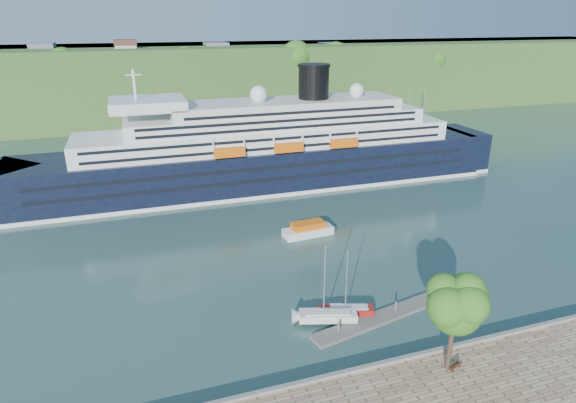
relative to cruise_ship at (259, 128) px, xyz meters
The scene contains 10 objects.
ground 59.66m from the cruise_ship, 92.83° to the right, with size 400.00×400.00×0.00m, color #294A44.
far_hillside 86.73m from the cruise_ship, 91.90° to the left, with size 400.00×50.00×24.00m, color #366026.
quay_coping 59.63m from the cruise_ship, 92.82° to the right, with size 220.00×0.50×0.30m, color slate.
cruise_ship is the anchor object (origin of this frame).
park_bench 62.31m from the cruise_ship, 87.54° to the right, with size 1.39×0.57×0.89m, color #411F12, non-canonical shape.
promenade_tree 61.28m from the cruise_ship, 88.14° to the right, with size 6.73×6.73×11.15m, color #28691B, non-canonical shape.
floating_pontoon 51.78m from the cruise_ship, 89.15° to the right, with size 18.63×2.28×0.41m, color #68655D, non-canonical shape.
sailboat_white_near 49.98m from the cruise_ship, 96.47° to the right, with size 7.36×2.04×9.51m, color silver, non-canonical shape.
sailboat_red 49.40m from the cruise_ship, 93.19° to the right, with size 6.31×1.75×8.14m, color maroon, non-canonical shape.
tender_launch 28.22m from the cruise_ship, 88.28° to the right, with size 8.20×2.80×2.26m, color #DF5F0D, non-canonical shape.
Camera 1 is at (-21.92, -33.73, 32.95)m, focal length 30.00 mm.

